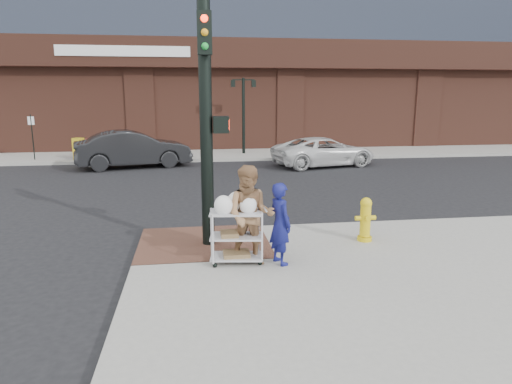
{
  "coord_description": "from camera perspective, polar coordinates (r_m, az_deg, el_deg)",
  "views": [
    {
      "loc": [
        -0.8,
        -8.64,
        3.31
      ],
      "look_at": [
        0.54,
        0.86,
        1.25
      ],
      "focal_mm": 32.0,
      "sensor_mm": 36.0,
      "label": 1
    }
  ],
  "objects": [
    {
      "name": "minivan_white",
      "position": [
        21.65,
        8.5,
        5.01
      ],
      "size": [
        5.23,
        3.29,
        1.35
      ],
      "primitive_type": "imported",
      "rotation": [
        0.0,
        0.0,
        1.8
      ],
      "color": "silver",
      "rests_on": "ground"
    },
    {
      "name": "brick_curb_ramp",
      "position": [
        10.05,
        -6.52,
        -6.25
      ],
      "size": [
        2.8,
        2.4,
        0.01
      ],
      "primitive_type": "cube",
      "color": "#4F3025",
      "rests_on": "sidewalk_near"
    },
    {
      "name": "utility_cart",
      "position": [
        8.66,
        -2.48,
        -4.96
      ],
      "size": [
        1.04,
        0.66,
        1.36
      ],
      "color": "#B5B4BA",
      "rests_on": "sidewalk_near"
    },
    {
      "name": "sidewalk_far",
      "position": [
        42.88,
        10.15,
        7.63
      ],
      "size": [
        65.0,
        36.0,
        0.15
      ],
      "primitive_type": "cube",
      "color": "gray",
      "rests_on": "ground"
    },
    {
      "name": "woman_blue",
      "position": [
        8.59,
        3.04,
        -3.96
      ],
      "size": [
        0.56,
        0.67,
        1.57
      ],
      "primitive_type": "imported",
      "rotation": [
        0.0,
        0.0,
        1.94
      ],
      "color": "navy",
      "rests_on": "sidewalk_near"
    },
    {
      "name": "traffic_signal_pole",
      "position": [
        9.43,
        -6.13,
        9.14
      ],
      "size": [
        0.61,
        0.51,
        5.0
      ],
      "color": "black",
      "rests_on": "sidewalk_near"
    },
    {
      "name": "newsbox_red",
      "position": [
        24.62,
        -19.95,
        5.16
      ],
      "size": [
        0.5,
        0.47,
        0.96
      ],
      "primitive_type": "cube",
      "rotation": [
        0.0,
        0.0,
        0.31
      ],
      "color": "maroon",
      "rests_on": "sidewalk_far"
    },
    {
      "name": "fire_hydrant",
      "position": [
        10.26,
        13.51,
        -3.27
      ],
      "size": [
        0.46,
        0.32,
        0.97
      ],
      "color": "gold",
      "rests_on": "sidewalk_near"
    },
    {
      "name": "parking_sign",
      "position": [
        24.95,
        -26.15,
        6.17
      ],
      "size": [
        0.05,
        0.05,
        2.2
      ],
      "primitive_type": "cylinder",
      "color": "black",
      "rests_on": "sidewalk_far"
    },
    {
      "name": "lamp_post",
      "position": [
        24.81,
        -1.58,
        10.54
      ],
      "size": [
        1.32,
        0.22,
        4.0
      ],
      "color": "black",
      "rests_on": "sidewalk_far"
    },
    {
      "name": "ground",
      "position": [
        9.29,
        -2.59,
        -8.77
      ],
      "size": [
        220.0,
        220.0,
        0.0
      ],
      "primitive_type": "plane",
      "color": "black",
      "rests_on": "ground"
    },
    {
      "name": "newsbox_blue",
      "position": [
        24.67,
        -21.52,
        5.01
      ],
      "size": [
        0.46,
        0.44,
        0.92
      ],
      "primitive_type": "cube",
      "rotation": [
        0.0,
        0.0,
        0.27
      ],
      "color": "#171997",
      "rests_on": "sidewalk_far"
    },
    {
      "name": "sedan_dark",
      "position": [
        21.71,
        -15.09,
        5.21
      ],
      "size": [
        5.42,
        2.97,
        1.7
      ],
      "primitive_type": "imported",
      "rotation": [
        0.0,
        0.0,
        1.81
      ],
      "color": "black",
      "rests_on": "ground"
    },
    {
      "name": "newsbox_yellow",
      "position": [
        24.15,
        -21.28,
        5.06
      ],
      "size": [
        0.56,
        0.54,
        1.06
      ],
      "primitive_type": "cube",
      "rotation": [
        0.0,
        0.0,
        -0.38
      ],
      "color": "gold",
      "rests_on": "sidewalk_far"
    },
    {
      "name": "pedestrian_tan",
      "position": [
        8.5,
        -0.7,
        -2.98
      ],
      "size": [
        1.06,
        0.92,
        1.89
      ],
      "primitive_type": "imported",
      "rotation": [
        0.0,
        0.0,
        -0.24
      ],
      "color": "#946945",
      "rests_on": "sidewalk_near"
    }
  ]
}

